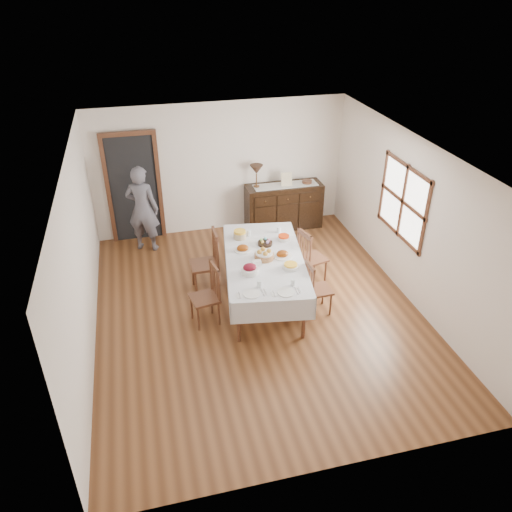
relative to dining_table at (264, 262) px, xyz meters
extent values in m
plane|color=brown|center=(-0.17, -0.26, -0.72)|extent=(6.00, 6.00, 0.00)
cube|color=silver|center=(-0.17, -0.26, 1.88)|extent=(5.00, 6.00, 0.02)
cube|color=white|center=(-0.17, 2.74, 0.58)|extent=(5.00, 0.02, 2.60)
cube|color=white|center=(-0.17, -3.26, 0.58)|extent=(5.00, 0.02, 2.60)
cube|color=white|center=(-2.67, -0.26, 0.58)|extent=(0.02, 6.00, 2.60)
cube|color=white|center=(2.33, -0.26, 0.58)|extent=(0.02, 6.00, 2.60)
cube|color=white|center=(2.31, 0.04, 0.78)|extent=(0.02, 1.30, 1.10)
cube|color=#57311F|center=(2.30, 0.04, 0.78)|extent=(0.03, 1.46, 1.26)
cube|color=black|center=(-1.87, 2.70, 0.33)|extent=(0.90, 0.06, 2.10)
cube|color=#57311F|center=(-1.87, 2.68, 0.33)|extent=(1.04, 0.08, 2.18)
cube|color=silver|center=(0.00, 0.00, 0.07)|extent=(1.50, 2.47, 0.04)
cylinder|color=#57311F|center=(-0.62, -0.92, -0.34)|extent=(0.06, 0.06, 0.75)
cylinder|color=#57311F|center=(0.32, -1.06, -0.34)|extent=(0.06, 0.06, 0.75)
cylinder|color=#57311F|center=(-0.32, 1.06, -0.34)|extent=(0.06, 0.06, 0.75)
cylinder|color=#57311F|center=(0.62, 0.92, -0.34)|extent=(0.06, 0.06, 0.75)
cube|color=silver|center=(-0.58, 0.09, -0.08)|extent=(0.38, 2.34, 0.36)
cube|color=silver|center=(0.58, -0.09, -0.08)|extent=(0.38, 2.34, 0.36)
cube|color=silver|center=(-0.18, -1.16, -0.08)|extent=(1.19, 0.20, 0.36)
cube|color=silver|center=(0.18, 1.16, -0.08)|extent=(1.19, 0.20, 0.36)
cube|color=#57311F|center=(-1.02, -0.34, -0.28)|extent=(0.47, 0.47, 0.04)
cylinder|color=#57311F|center=(-1.21, -0.21, -0.51)|extent=(0.03, 0.03, 0.41)
cylinder|color=#57311F|center=(-1.15, -0.53, -0.51)|extent=(0.03, 0.03, 0.41)
cylinder|color=#57311F|center=(-0.89, -0.15, -0.51)|extent=(0.03, 0.03, 0.41)
cylinder|color=#57311F|center=(-0.83, -0.47, -0.51)|extent=(0.03, 0.03, 0.41)
cylinder|color=#57311F|center=(-0.87, -0.14, -0.01)|extent=(0.04, 0.04, 0.54)
cylinder|color=#57311F|center=(-0.81, -0.48, -0.01)|extent=(0.04, 0.04, 0.54)
cube|color=#57311F|center=(-0.84, -0.31, 0.22)|extent=(0.11, 0.39, 0.08)
cylinder|color=#57311F|center=(-0.86, -0.22, -0.03)|extent=(0.02, 0.02, 0.44)
cylinder|color=#57311F|center=(-0.84, -0.31, -0.03)|extent=(0.02, 0.02, 0.44)
cylinder|color=#57311F|center=(-0.83, -0.39, -0.03)|extent=(0.02, 0.02, 0.44)
cube|color=#57311F|center=(-0.88, 0.55, -0.24)|extent=(0.45, 0.45, 0.04)
cylinder|color=#57311F|center=(-1.06, 0.73, -0.49)|extent=(0.04, 0.04, 0.46)
cylinder|color=#57311F|center=(-1.06, 0.37, -0.49)|extent=(0.04, 0.04, 0.46)
cylinder|color=#57311F|center=(-0.70, 0.73, -0.49)|extent=(0.04, 0.04, 0.46)
cylinder|color=#57311F|center=(-0.70, 0.37, -0.49)|extent=(0.04, 0.04, 0.46)
cylinder|color=#57311F|center=(-0.68, 0.74, 0.06)|extent=(0.04, 0.04, 0.60)
cylinder|color=#57311F|center=(-0.68, 0.36, 0.06)|extent=(0.04, 0.04, 0.60)
cube|color=#57311F|center=(-0.68, 0.55, 0.31)|extent=(0.05, 0.43, 0.09)
cylinder|color=#57311F|center=(-0.68, 0.65, 0.04)|extent=(0.02, 0.02, 0.49)
cylinder|color=#57311F|center=(-0.68, 0.55, 0.04)|extent=(0.02, 0.02, 0.49)
cylinder|color=#57311F|center=(-0.68, 0.45, 0.04)|extent=(0.02, 0.02, 0.49)
cube|color=#57311F|center=(0.75, -0.50, -0.32)|extent=(0.39, 0.39, 0.04)
cylinder|color=#57311F|center=(0.90, -0.64, -0.53)|extent=(0.03, 0.03, 0.38)
cylinder|color=#57311F|center=(0.89, -0.34, -0.53)|extent=(0.03, 0.03, 0.38)
cylinder|color=#57311F|center=(0.60, -0.66, -0.53)|extent=(0.03, 0.03, 0.38)
cylinder|color=#57311F|center=(0.59, -0.35, -0.53)|extent=(0.03, 0.03, 0.38)
cylinder|color=#57311F|center=(0.58, -0.67, -0.07)|extent=(0.04, 0.04, 0.50)
cylinder|color=#57311F|center=(0.57, -0.34, -0.07)|extent=(0.04, 0.04, 0.50)
cube|color=#57311F|center=(0.58, -0.51, 0.15)|extent=(0.05, 0.36, 0.07)
cylinder|color=#57311F|center=(0.58, -0.59, -0.08)|extent=(0.02, 0.02, 0.41)
cylinder|color=#57311F|center=(0.58, -0.51, -0.08)|extent=(0.02, 0.02, 0.41)
cylinder|color=#57311F|center=(0.57, -0.43, -0.08)|extent=(0.02, 0.02, 0.41)
cube|color=#57311F|center=(0.95, 0.37, -0.27)|extent=(0.51, 0.51, 0.04)
cylinder|color=#57311F|center=(1.16, 0.25, -0.51)|extent=(0.04, 0.04, 0.42)
cylinder|color=#57311F|center=(1.07, 0.57, -0.51)|extent=(0.04, 0.04, 0.42)
cylinder|color=#57311F|center=(0.83, 0.16, -0.51)|extent=(0.04, 0.04, 0.42)
cylinder|color=#57311F|center=(0.75, 0.48, -0.51)|extent=(0.04, 0.04, 0.42)
cylinder|color=#57311F|center=(0.82, 0.15, 0.00)|extent=(0.04, 0.04, 0.55)
cylinder|color=#57311F|center=(0.73, 0.49, 0.00)|extent=(0.04, 0.04, 0.55)
cube|color=#57311F|center=(0.77, 0.32, 0.24)|extent=(0.14, 0.39, 0.08)
cylinder|color=#57311F|center=(0.79, 0.23, -0.02)|extent=(0.02, 0.02, 0.45)
cylinder|color=#57311F|center=(0.77, 0.32, -0.02)|extent=(0.02, 0.02, 0.45)
cylinder|color=#57311F|center=(0.75, 0.40, -0.02)|extent=(0.02, 0.02, 0.45)
cube|color=black|center=(1.06, 2.46, -0.25)|extent=(1.56, 0.52, 0.93)
cube|color=black|center=(0.60, 2.19, 0.03)|extent=(0.44, 0.02, 0.19)
sphere|color=brown|center=(0.60, 2.17, 0.03)|extent=(0.03, 0.03, 0.03)
cube|color=black|center=(1.06, 2.19, 0.03)|extent=(0.44, 0.02, 0.19)
sphere|color=brown|center=(1.06, 2.17, 0.03)|extent=(0.03, 0.03, 0.03)
cube|color=black|center=(1.53, 2.19, 0.03)|extent=(0.44, 0.02, 0.19)
sphere|color=brown|center=(1.53, 2.17, 0.03)|extent=(0.03, 0.03, 0.03)
imported|color=slate|center=(-1.76, 2.22, 0.18)|extent=(0.65, 0.54, 1.79)
cylinder|color=#94633B|center=(-0.01, -0.04, 0.14)|extent=(0.30, 0.30, 0.09)
cylinder|color=silver|center=(-0.01, -0.04, 0.19)|extent=(0.27, 0.27, 0.02)
sphere|color=#B6802E|center=(0.06, -0.04, 0.22)|extent=(0.08, 0.08, 0.08)
sphere|color=#B6802E|center=(-0.01, 0.04, 0.22)|extent=(0.08, 0.08, 0.08)
sphere|color=#B6802E|center=(-0.09, -0.04, 0.22)|extent=(0.08, 0.08, 0.08)
sphere|color=#B6802E|center=(-0.01, -0.11, 0.22)|extent=(0.08, 0.08, 0.08)
cylinder|color=black|center=(0.12, 0.39, 0.12)|extent=(0.24, 0.24, 0.05)
ellipsoid|color=pink|center=(0.18, 0.39, 0.17)|extent=(0.05, 0.05, 0.06)
ellipsoid|color=#71E4FF|center=(0.14, 0.46, 0.17)|extent=(0.05, 0.05, 0.06)
ellipsoid|color=#9EE578|center=(0.06, 0.43, 0.17)|extent=(0.05, 0.05, 0.06)
ellipsoid|color=#FFD463|center=(0.06, 0.35, 0.17)|extent=(0.05, 0.05, 0.06)
ellipsoid|color=#BC9BE8|center=(0.14, 0.33, 0.17)|extent=(0.05, 0.05, 0.06)
cylinder|color=white|center=(-0.28, 0.30, 0.10)|extent=(0.28, 0.28, 0.02)
ellipsoid|color=#743007|center=(-0.28, 0.30, 0.13)|extent=(0.19, 0.16, 0.11)
cylinder|color=white|center=(0.28, -0.03, 0.10)|extent=(0.31, 0.31, 0.02)
ellipsoid|color=#743007|center=(0.28, -0.03, 0.13)|extent=(0.19, 0.16, 0.11)
cylinder|color=white|center=(-0.33, -0.39, 0.13)|extent=(0.26, 0.26, 0.08)
ellipsoid|color=maroon|center=(-0.33, -0.39, 0.19)|extent=(0.20, 0.17, 0.11)
cylinder|color=white|center=(0.46, 0.47, 0.12)|extent=(0.20, 0.20, 0.06)
cylinder|color=#F03C0B|center=(0.46, 0.47, 0.17)|extent=(0.18, 0.18, 0.03)
cylinder|color=tan|center=(-0.24, 0.71, 0.14)|extent=(0.21, 0.21, 0.10)
cylinder|color=yellow|center=(-0.24, 0.71, 0.21)|extent=(0.20, 0.20, 0.04)
cylinder|color=white|center=(0.30, -0.40, 0.12)|extent=(0.25, 0.25, 0.05)
cylinder|color=yellow|center=(0.30, -0.40, 0.16)|extent=(0.20, 0.20, 0.02)
cube|color=white|center=(-0.17, -0.18, 0.13)|extent=(0.15, 0.11, 0.07)
cylinder|color=white|center=(-0.43, -0.93, 0.10)|extent=(0.25, 0.25, 0.01)
cube|color=silver|center=(-0.60, -0.93, 0.10)|extent=(0.10, 0.13, 0.01)
cube|color=silver|center=(-0.60, -0.93, 0.10)|extent=(0.04, 0.16, 0.01)
cube|color=silver|center=(-0.27, -0.93, 0.10)|extent=(0.04, 0.18, 0.01)
cube|color=silver|center=(-0.23, -0.93, 0.10)|extent=(0.04, 0.14, 0.01)
cylinder|color=white|center=(-0.28, -0.78, 0.14)|extent=(0.07, 0.07, 0.10)
cylinder|color=white|center=(0.05, -1.01, 0.10)|extent=(0.25, 0.25, 0.01)
cube|color=silver|center=(-0.12, -1.01, 0.10)|extent=(0.10, 0.13, 0.01)
cube|color=silver|center=(-0.12, -1.01, 0.10)|extent=(0.04, 0.16, 0.01)
cube|color=silver|center=(0.21, -1.01, 0.10)|extent=(0.04, 0.18, 0.01)
cube|color=silver|center=(0.25, -1.01, 0.10)|extent=(0.04, 0.14, 0.01)
cylinder|color=white|center=(0.20, -0.86, 0.14)|extent=(0.07, 0.07, 0.10)
cylinder|color=white|center=(-0.07, 0.75, 0.15)|extent=(0.07, 0.07, 0.11)
cylinder|color=white|center=(0.45, 0.75, 0.14)|extent=(0.06, 0.06, 0.10)
cube|color=silver|center=(1.08, 2.44, 0.22)|extent=(1.30, 0.35, 0.01)
cylinder|color=brown|center=(0.50, 2.50, 0.23)|extent=(0.12, 0.12, 0.03)
cylinder|color=brown|center=(0.50, 2.50, 0.37)|extent=(0.02, 0.02, 0.25)
cone|color=#452E20|center=(0.50, 2.50, 0.59)|extent=(0.26, 0.26, 0.18)
cube|color=beige|center=(1.09, 2.41, 0.36)|extent=(0.22, 0.08, 0.28)
cylinder|color=#57311F|center=(1.54, 2.44, 0.25)|extent=(0.20, 0.20, 0.06)
camera|label=1|loc=(-1.75, -6.49, 4.08)|focal=35.00mm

